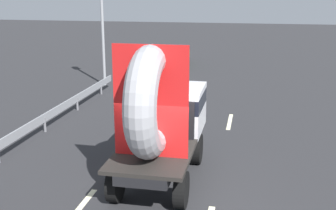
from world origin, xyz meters
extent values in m
plane|color=#28282B|center=(0.00, 0.00, 0.00)|extent=(120.00, 120.00, 0.00)
cylinder|color=black|center=(-1.09, 2.01, 0.47)|extent=(0.28, 0.94, 0.94)
cylinder|color=black|center=(0.61, 2.01, 0.47)|extent=(0.28, 0.94, 0.94)
cylinder|color=black|center=(-1.09, -0.84, 0.47)|extent=(0.28, 0.94, 0.94)
cylinder|color=black|center=(0.61, -0.84, 0.47)|extent=(0.28, 0.94, 0.94)
cube|color=black|center=(-0.24, 0.69, 0.92)|extent=(1.30, 4.63, 0.25)
cube|color=silver|center=(-0.24, 2.01, 1.72)|extent=(2.00, 2.00, 1.35)
cube|color=black|center=(-0.24, 1.96, 2.02)|extent=(2.02, 1.90, 0.44)
cube|color=black|center=(-0.24, -0.31, 1.10)|extent=(2.00, 2.64, 0.10)
cube|color=black|center=(-0.24, 0.96, 1.70)|extent=(1.80, 0.08, 1.10)
torus|color=#9E9EA3|center=(-0.24, -0.46, 2.57)|extent=(0.78, 2.84, 2.84)
cube|color=red|center=(-0.24, -0.46, 2.57)|extent=(1.90, 0.03, 2.84)
cylinder|color=black|center=(-4.23, 20.73, 0.31)|extent=(0.22, 0.63, 0.63)
cylinder|color=black|center=(-2.70, 20.73, 0.31)|extent=(0.22, 0.63, 0.63)
cylinder|color=black|center=(-4.23, 18.09, 0.31)|extent=(0.22, 0.63, 0.63)
cylinder|color=black|center=(-2.70, 18.09, 0.31)|extent=(0.22, 0.63, 0.63)
cube|color=#33723F|center=(-3.46, 19.41, 0.58)|extent=(1.77, 4.12, 0.54)
cube|color=black|center=(-3.46, 19.31, 1.10)|extent=(1.59, 2.31, 0.49)
cylinder|color=gray|center=(-6.04, 12.10, 2.67)|extent=(0.16, 0.16, 5.33)
cube|color=gray|center=(-5.46, 5.36, 0.55)|extent=(0.06, 12.26, 0.32)
cylinder|color=slate|center=(-5.46, 3.82, 0.28)|extent=(0.10, 0.10, 0.55)
cylinder|color=slate|center=(-5.46, 6.89, 0.28)|extent=(0.10, 0.10, 0.55)
cylinder|color=slate|center=(-5.46, 9.96, 0.28)|extent=(0.10, 0.10, 0.55)
cube|color=beige|center=(-1.85, 6.68, 0.00)|extent=(0.16, 2.88, 0.01)
cube|color=beige|center=(1.36, 6.51, 0.00)|extent=(0.16, 2.17, 0.01)
camera|label=1|loc=(2.18, -10.21, 5.24)|focal=45.17mm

